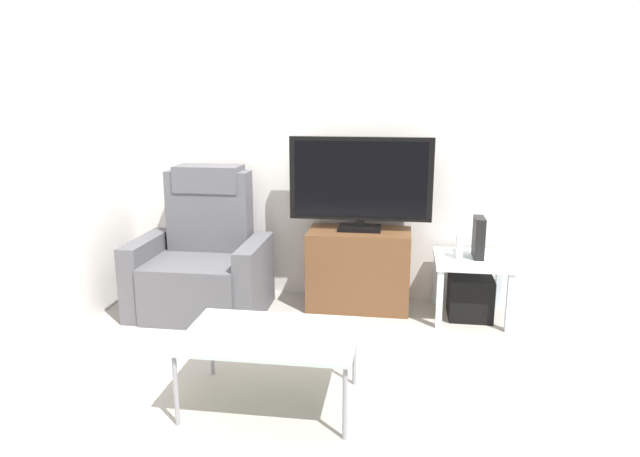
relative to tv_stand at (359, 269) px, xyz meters
name	(u,v)px	position (x,y,z in m)	size (l,w,h in m)	color
ground_plane	(339,354)	(-0.05, -0.86, -0.31)	(6.40, 6.40, 0.00)	#9E998E
wall_back	(357,136)	(-0.05, 0.27, 0.99)	(6.40, 0.06, 2.60)	silver
wall_side	(45,145)	(-1.93, -0.86, 0.99)	(0.06, 4.48, 2.60)	silver
tv_stand	(359,269)	(0.00, 0.00, 0.00)	(0.77, 0.42, 0.61)	brown
television	(360,182)	(0.00, 0.02, 0.67)	(1.07, 0.20, 0.70)	black
recliner_armchair	(203,262)	(-1.17, -0.21, 0.07)	(0.98, 0.78, 1.08)	#515156
side_table	(472,267)	(0.83, -0.09, 0.08)	(0.54, 0.54, 0.46)	silver
subwoofer_box	(470,297)	(0.83, -0.09, -0.15)	(0.31, 0.31, 0.31)	black
book_upright	(459,246)	(0.73, -0.11, 0.24)	(0.04, 0.10, 0.17)	white
game_console	(479,238)	(0.87, -0.08, 0.30)	(0.07, 0.20, 0.30)	black
coffee_table	(271,338)	(-0.35, -1.49, 0.07)	(0.90, 0.60, 0.40)	#B2C6C1
cell_phone	(284,330)	(-0.29, -1.44, 0.10)	(0.07, 0.15, 0.01)	#B7B7BC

